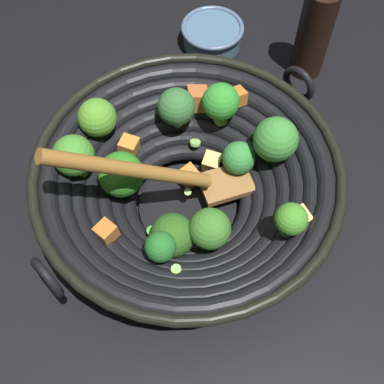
{
  "coord_description": "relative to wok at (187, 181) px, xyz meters",
  "views": [
    {
      "loc": [
        -0.27,
        -0.21,
        0.63
      ],
      "look_at": [
        0.01,
        0.0,
        0.03
      ],
      "focal_mm": 47.26,
      "sensor_mm": 36.0,
      "label": 1
    }
  ],
  "objects": [
    {
      "name": "ground_plane",
      "position": [
        -0.0,
        -0.0,
        -0.07
      ],
      "size": [
        4.0,
        4.0,
        0.0
      ],
      "primitive_type": "plane",
      "color": "black"
    },
    {
      "name": "wok",
      "position": [
        0.0,
        0.0,
        0.0
      ],
      "size": [
        0.43,
        0.4,
        0.21
      ],
      "color": "black",
      "rests_on": "ground"
    },
    {
      "name": "prep_bowl",
      "position": [
        0.28,
        0.17,
        -0.05
      ],
      "size": [
        0.11,
        0.11,
        0.04
      ],
      "color": "slate",
      "rests_on": "ground"
    },
    {
      "name": "soy_sauce_bottle",
      "position": [
        0.33,
        0.01,
        0.01
      ],
      "size": [
        0.05,
        0.05,
        0.21
      ],
      "color": "black",
      "rests_on": "ground"
    }
  ]
}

